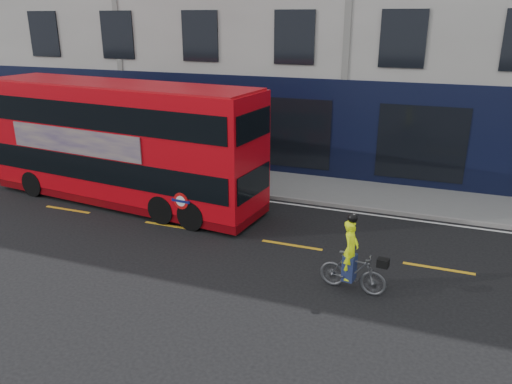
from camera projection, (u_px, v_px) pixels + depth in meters
The scene contains 7 objects.
ground at pixel (275, 268), 13.05m from camera, with size 120.00×120.00×0.00m, color black.
pavement at pixel (330, 190), 18.77m from camera, with size 60.00×3.00×0.12m, color gray.
kerb at pixel (321, 203), 17.44m from camera, with size 60.00×0.12×0.13m, color gray.
road_edge_line at pixel (319, 208), 17.20m from camera, with size 58.00×0.10×0.01m, color silver.
lane_dashes at pixel (292, 245), 14.37m from camera, with size 58.00×0.12×0.01m, color gold, non-canonical shape.
bus at pixel (121, 143), 17.14m from camera, with size 10.53×3.43×4.17m.
cyclist at pixel (352, 266), 11.78m from camera, with size 1.69×0.68×1.98m.
Camera 1 is at (3.65, -11.08, 6.19)m, focal length 35.00 mm.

